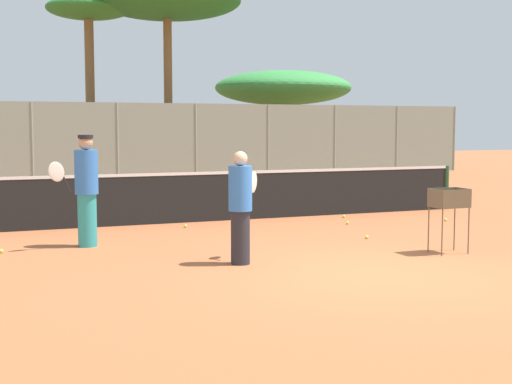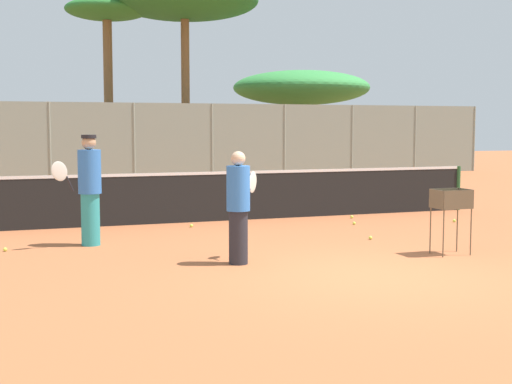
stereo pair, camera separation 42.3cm
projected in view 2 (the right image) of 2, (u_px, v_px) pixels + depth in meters
ground_plane at (377, 276)px, 9.75m from camera, size 80.00×80.00×0.00m
tennis_net at (237, 195)px, 15.46m from camera, size 11.47×0.10×1.07m
back_fence at (134, 141)px, 27.16m from camera, size 31.05×0.08×2.93m
tree_1 at (107, 17)px, 30.14m from camera, size 3.52×3.52×7.39m
tree_2 at (185, 2)px, 30.11m from camera, size 6.26×6.26×8.11m
tree_3 at (301, 88)px, 34.39m from camera, size 6.59×6.59×4.70m
player_white_outfit at (239, 206)px, 10.53m from camera, size 0.69×0.72×1.68m
player_red_cap at (89, 188)px, 12.16m from camera, size 0.90×0.52×1.90m
ball_cart at (451, 204)px, 11.32m from camera, size 0.56×0.41×1.05m
tennis_ball_1 at (454, 221)px, 15.19m from camera, size 0.07×0.07×0.07m
tennis_ball_2 at (354, 223)px, 14.78m from camera, size 0.07×0.07×0.07m
tennis_ball_3 at (191, 226)px, 14.43m from camera, size 0.07×0.07×0.07m
tennis_ball_4 at (5, 249)px, 11.65m from camera, size 0.07×0.07×0.07m
tennis_ball_5 at (370, 238)px, 12.87m from camera, size 0.07×0.07×0.07m
tennis_ball_6 at (352, 217)px, 15.82m from camera, size 0.07×0.07×0.07m
parked_car at (37, 160)px, 28.61m from camera, size 4.20×1.70×1.60m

